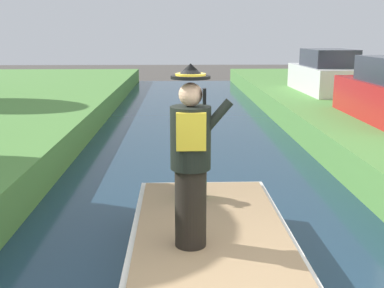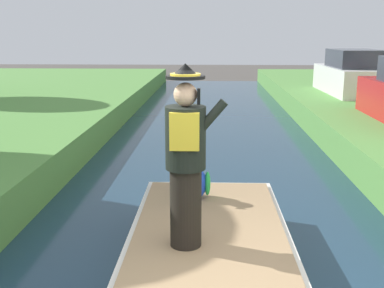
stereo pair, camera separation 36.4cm
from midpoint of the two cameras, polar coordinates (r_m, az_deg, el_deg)
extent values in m
cube|color=silver|center=(5.27, 0.47, -14.60)|extent=(1.83, 4.21, 0.56)
cube|color=#997A56|center=(5.13, 0.48, -11.59)|extent=(1.68, 3.88, 0.05)
cylinder|color=black|center=(4.82, -2.34, -7.65)|extent=(0.32, 0.32, 0.82)
cylinder|color=black|center=(4.62, -2.43, 0.73)|extent=(0.40, 0.40, 0.62)
cube|color=gold|center=(4.41, -2.47, 1.46)|extent=(0.28, 0.06, 0.36)
sphere|color=#DBA884|center=(4.54, -2.48, 5.97)|extent=(0.23, 0.23, 0.23)
cylinder|color=black|center=(4.53, -2.50, 8.04)|extent=(0.38, 0.38, 0.03)
cone|color=black|center=(4.52, -2.51, 8.93)|extent=(0.26, 0.26, 0.12)
cylinder|color=gold|center=(4.52, -2.51, 8.36)|extent=(0.29, 0.29, 0.02)
cylinder|color=black|center=(4.54, 0.32, 2.86)|extent=(0.38, 0.09, 0.43)
cube|color=black|center=(4.48, -0.82, 5.76)|extent=(0.03, 0.08, 0.15)
ellipsoid|color=blue|center=(6.24, -1.55, -4.77)|extent=(0.26, 0.32, 0.40)
sphere|color=blue|center=(6.12, -1.56, -2.49)|extent=(0.20, 0.20, 0.20)
cone|color=yellow|center=(6.03, -1.56, -2.83)|extent=(0.09, 0.09, 0.09)
ellipsoid|color=green|center=(6.24, -2.84, -4.78)|extent=(0.08, 0.20, 0.32)
ellipsoid|color=green|center=(6.24, -0.26, -4.76)|extent=(0.08, 0.20, 0.32)
cube|color=white|center=(17.45, 15.22, 7.55)|extent=(1.79, 4.04, 0.90)
cube|color=#2D333D|center=(17.21, 15.57, 9.96)|extent=(1.49, 2.23, 0.60)
camera|label=1|loc=(0.18, -91.94, -0.46)|focal=44.26mm
camera|label=2|loc=(0.18, 88.06, 0.46)|focal=44.26mm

